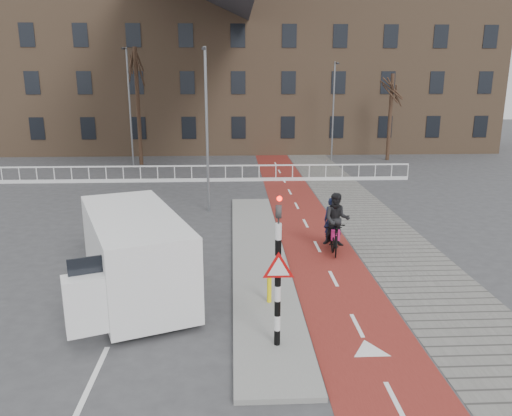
{
  "coord_description": "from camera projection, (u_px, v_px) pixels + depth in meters",
  "views": [
    {
      "loc": [
        -1.56,
        -12.18,
        6.03
      ],
      "look_at": [
        -0.75,
        5.0,
        1.5
      ],
      "focal_mm": 35.0,
      "sensor_mm": 36.0,
      "label": 1
    }
  ],
  "objects": [
    {
      "name": "townhouse_row",
      "position": [
        214.0,
        55.0,
        42.15
      ],
      "size": [
        46.0,
        10.0,
        15.9
      ],
      "color": "#7F6047",
      "rests_on": "ground"
    },
    {
      "name": "curb_island",
      "position": [
        259.0,
        256.0,
        17.19
      ],
      "size": [
        1.8,
        16.0,
        0.12
      ],
      "primitive_type": "cube",
      "color": "gray",
      "rests_on": "ground"
    },
    {
      "name": "bike_lane",
      "position": [
        299.0,
        211.0,
        23.1
      ],
      "size": [
        2.5,
        60.0,
        0.01
      ],
      "primitive_type": "cube",
      "color": "maroon",
      "rests_on": "ground"
    },
    {
      "name": "van",
      "position": [
        135.0,
        253.0,
        13.93
      ],
      "size": [
        4.07,
        6.0,
        2.39
      ],
      "rotation": [
        0.0,
        0.0,
        0.37
      ],
      "color": "white",
      "rests_on": "ground"
    },
    {
      "name": "railing",
      "position": [
        175.0,
        177.0,
        29.49
      ],
      "size": [
        28.0,
        0.1,
        0.99
      ],
      "color": "silver",
      "rests_on": "ground"
    },
    {
      "name": "sidewalk",
      "position": [
        359.0,
        210.0,
        23.23
      ],
      "size": [
        3.0,
        60.0,
        0.01
      ],
      "primitive_type": "cube",
      "color": "slate",
      "rests_on": "ground"
    },
    {
      "name": "streetlight_right",
      "position": [
        333.0,
        112.0,
        36.28
      ],
      "size": [
        0.12,
        0.12,
        7.08
      ],
      "primitive_type": "cylinder",
      "color": "slate",
      "rests_on": "ground"
    },
    {
      "name": "ground",
      "position": [
        293.0,
        309.0,
        13.37
      ],
      "size": [
        120.0,
        120.0,
        0.0
      ],
      "primitive_type": "plane",
      "color": "#38383A",
      "rests_on": "ground"
    },
    {
      "name": "tree_mid",
      "position": [
        138.0,
        107.0,
        34.38
      ],
      "size": [
        0.27,
        0.27,
        7.99
      ],
      "primitive_type": "cylinder",
      "color": "#321F16",
      "rests_on": "ground"
    },
    {
      "name": "streetlight_near",
      "position": [
        207.0,
        132.0,
        22.21
      ],
      "size": [
        0.12,
        0.12,
        7.3
      ],
      "primitive_type": "cylinder",
      "color": "slate",
      "rests_on": "ground"
    },
    {
      "name": "cyclist_near",
      "position": [
        332.0,
        231.0,
        18.04
      ],
      "size": [
        0.72,
        1.79,
        1.84
      ],
      "rotation": [
        0.0,
        0.0,
        -0.06
      ],
      "color": "black",
      "rests_on": "bike_lane"
    },
    {
      "name": "bollard",
      "position": [
        269.0,
        287.0,
        13.42
      ],
      "size": [
        0.12,
        0.12,
        0.85
      ],
      "primitive_type": "cylinder",
      "color": "yellow",
      "rests_on": "curb_island"
    },
    {
      "name": "traffic_signal",
      "position": [
        278.0,
        268.0,
        10.89
      ],
      "size": [
        0.8,
        0.8,
        3.68
      ],
      "color": "black",
      "rests_on": "curb_island"
    },
    {
      "name": "cyclist_far",
      "position": [
        336.0,
        228.0,
        17.52
      ],
      "size": [
        1.04,
        2.08,
        2.13
      ],
      "rotation": [
        0.0,
        0.0,
        -0.2
      ],
      "color": "black",
      "rests_on": "bike_lane"
    },
    {
      "name": "streetlight_left",
      "position": [
        130.0,
        109.0,
        33.63
      ],
      "size": [
        0.12,
        0.12,
        7.92
      ],
      "primitive_type": "cylinder",
      "color": "slate",
      "rests_on": "ground"
    },
    {
      "name": "tree_right",
      "position": [
        390.0,
        118.0,
        36.6
      ],
      "size": [
        0.27,
        0.27,
        6.26
      ],
      "primitive_type": "cylinder",
      "color": "#321F16",
      "rests_on": "ground"
    }
  ]
}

